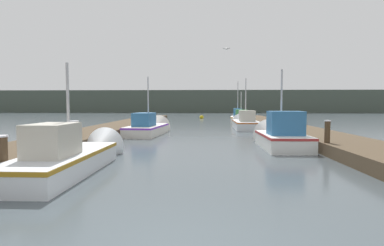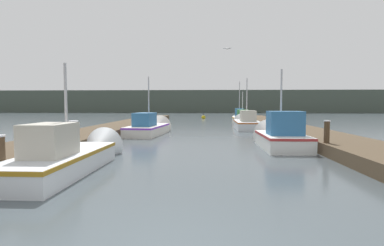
# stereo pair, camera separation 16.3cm
# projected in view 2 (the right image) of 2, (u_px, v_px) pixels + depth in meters

# --- Properties ---
(dock_left) EXTENTS (2.74, 40.00, 0.46)m
(dock_left) POSITION_uv_depth(u_px,v_px,m) (110.00, 130.00, 19.80)
(dock_left) COLOR #4C3D2B
(dock_left) RESTS_ON ground_plane
(dock_right) EXTENTS (2.74, 40.00, 0.46)m
(dock_right) POSITION_uv_depth(u_px,v_px,m) (296.00, 131.00, 19.17)
(dock_right) COLOR #4C3D2B
(dock_right) RESTS_ON ground_plane
(distant_shore_ridge) EXTENTS (120.00, 16.00, 5.01)m
(distant_shore_ridge) POSITION_uv_depth(u_px,v_px,m) (206.00, 102.00, 73.55)
(distant_shore_ridge) COLOR #424C42
(distant_shore_ridge) RESTS_ON ground_plane
(fishing_boat_0) EXTENTS (1.60, 5.78, 3.54)m
(fishing_boat_0) POSITION_uv_depth(u_px,v_px,m) (74.00, 154.00, 9.04)
(fishing_boat_0) COLOR silver
(fishing_boat_0) RESTS_ON ground_plane
(fishing_boat_1) EXTENTS (1.78, 4.52, 3.96)m
(fishing_boat_1) POSITION_uv_depth(u_px,v_px,m) (279.00, 136.00, 13.56)
(fishing_boat_1) COLOR silver
(fishing_boat_1) RESTS_ON ground_plane
(fishing_boat_2) EXTENTS (2.23, 5.45, 4.18)m
(fishing_boat_2) POSITION_uv_depth(u_px,v_px,m) (150.00, 127.00, 19.30)
(fishing_boat_2) COLOR silver
(fishing_boat_2) RESTS_ON ground_plane
(fishing_boat_3) EXTENTS (1.83, 5.22, 4.44)m
(fishing_boat_3) POSITION_uv_depth(u_px,v_px,m) (246.00, 123.00, 23.56)
(fishing_boat_3) COLOR silver
(fishing_boat_3) RESTS_ON ground_plane
(fishing_boat_4) EXTENTS (1.86, 5.20, 3.47)m
(fishing_boat_4) POSITION_uv_depth(u_px,v_px,m) (242.00, 120.00, 28.04)
(fishing_boat_4) COLOR silver
(fishing_boat_4) RESTS_ON ground_plane
(fishing_boat_5) EXTENTS (1.83, 4.68, 4.68)m
(fishing_boat_5) POSITION_uv_depth(u_px,v_px,m) (239.00, 118.00, 32.06)
(fishing_boat_5) COLOR silver
(fishing_boat_5) RESTS_ON ground_plane
(mooring_piling_0) EXTENTS (0.31, 0.31, 0.99)m
(mooring_piling_0) POSITION_uv_depth(u_px,v_px,m) (274.00, 125.00, 20.35)
(mooring_piling_0) COLOR #473523
(mooring_piling_0) RESTS_ON ground_plane
(mooring_piling_1) EXTENTS (0.29, 0.29, 1.20)m
(mooring_piling_1) POSITION_uv_depth(u_px,v_px,m) (0.00, 160.00, 7.13)
(mooring_piling_1) COLOR #473523
(mooring_piling_1) RESTS_ON ground_plane
(mooring_piling_2) EXTENTS (0.24, 0.24, 1.32)m
(mooring_piling_2) POSITION_uv_depth(u_px,v_px,m) (327.00, 138.00, 11.34)
(mooring_piling_2) COLOR #473523
(mooring_piling_2) RESTS_ON ground_plane
(mooring_piling_3) EXTENTS (0.36, 0.36, 1.31)m
(mooring_piling_3) POSITION_uv_depth(u_px,v_px,m) (74.00, 138.00, 11.35)
(mooring_piling_3) COLOR #473523
(mooring_piling_3) RESTS_ON ground_plane
(channel_buoy) EXTENTS (0.55, 0.55, 1.05)m
(channel_buoy) POSITION_uv_depth(u_px,v_px,m) (204.00, 117.00, 39.92)
(channel_buoy) COLOR gold
(channel_buoy) RESTS_ON ground_plane
(seagull_lead) EXTENTS (0.56, 0.31, 0.12)m
(seagull_lead) POSITION_uv_depth(u_px,v_px,m) (227.00, 49.00, 21.32)
(seagull_lead) COLOR white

